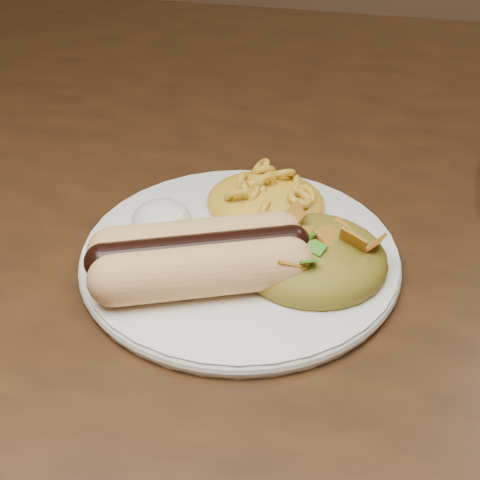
# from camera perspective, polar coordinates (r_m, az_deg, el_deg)

# --- Properties ---
(table) EXTENTS (1.60, 0.90, 0.75)m
(table) POSITION_cam_1_polar(r_m,az_deg,el_deg) (0.72, -2.88, -0.85)
(table) COLOR #3F2410
(table) RESTS_ON floor
(plate) EXTENTS (0.26, 0.26, 0.01)m
(plate) POSITION_cam_1_polar(r_m,az_deg,el_deg) (0.55, 0.00, -1.36)
(plate) COLOR white
(plate) RESTS_ON table
(hotdog) EXTENTS (0.13, 0.11, 0.04)m
(hotdog) POSITION_cam_1_polar(r_m,az_deg,el_deg) (0.51, -3.15, -1.26)
(hotdog) COLOR #EDC87E
(hotdog) RESTS_ON plate
(mac_and_cheese) EXTENTS (0.11, 0.10, 0.04)m
(mac_and_cheese) POSITION_cam_1_polar(r_m,az_deg,el_deg) (0.59, 2.02, 4.14)
(mac_and_cheese) COLOR yellow
(mac_and_cheese) RESTS_ON plate
(sour_cream) EXTENTS (0.06, 0.06, 0.03)m
(sour_cream) POSITION_cam_1_polar(r_m,az_deg,el_deg) (0.57, -6.12, 2.02)
(sour_cream) COLOR silver
(sour_cream) RESTS_ON plate
(taco_salad) EXTENTS (0.11, 0.10, 0.05)m
(taco_salad) POSITION_cam_1_polar(r_m,az_deg,el_deg) (0.52, 5.72, -0.48)
(taco_salad) COLOR #B34115
(taco_salad) RESTS_ON plate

